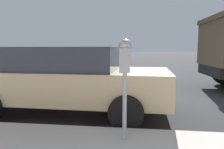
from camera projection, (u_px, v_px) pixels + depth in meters
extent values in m
plane|color=#2B2B2D|center=(108.00, 103.00, 5.91)|extent=(220.00, 220.00, 0.00)
cylinder|color=gray|center=(125.00, 106.00, 3.15)|extent=(0.06, 0.06, 0.98)
cube|color=gray|center=(125.00, 60.00, 3.07)|extent=(0.20, 0.14, 0.34)
sphere|color=gray|center=(125.00, 46.00, 3.05)|extent=(0.19, 0.19, 0.19)
cube|color=gold|center=(125.00, 63.00, 3.18)|extent=(0.01, 0.11, 0.12)
cube|color=black|center=(125.00, 55.00, 3.17)|extent=(0.01, 0.10, 0.08)
cube|color=tan|center=(70.00, 84.00, 4.97)|extent=(1.98, 4.46, 0.66)
cube|color=#232833|center=(62.00, 58.00, 4.93)|extent=(1.70, 2.51, 0.50)
cylinder|color=black|center=(132.00, 92.00, 5.72)|extent=(0.24, 0.65, 0.64)
cylinder|color=black|center=(126.00, 113.00, 3.88)|extent=(0.24, 0.65, 0.64)
cylinder|color=black|center=(35.00, 89.00, 6.13)|extent=(0.24, 0.65, 0.64)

